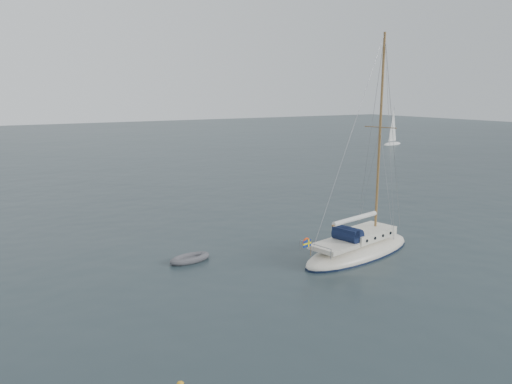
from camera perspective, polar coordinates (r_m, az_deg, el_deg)
ground at (r=33.51m, az=4.14°, el=-7.07°), size 300.00×300.00×0.00m
sailboat at (r=33.71m, az=11.74°, el=-5.16°), size 10.51×3.14×14.96m
dinghy at (r=32.27m, az=-7.57°, el=-7.55°), size 2.85×1.29×0.41m
distant_yacht_b at (r=104.84m, az=15.37°, el=7.10°), size 6.02×3.21×7.97m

